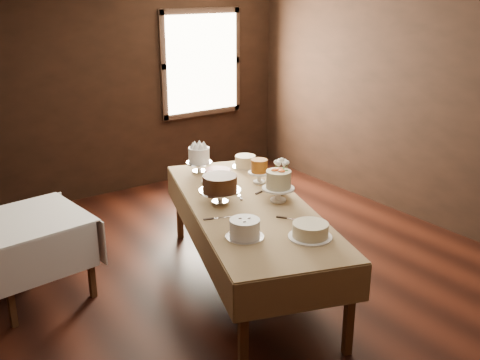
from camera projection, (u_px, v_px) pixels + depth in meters
The scene contains 20 objects.
floor at pixel (252, 281), 5.32m from camera, with size 5.00×6.00×0.01m, color black.
wall_back at pixel (113, 87), 7.17m from camera, with size 5.00×0.02×2.80m, color black.
wall_right at pixel (436, 103), 6.22m from camera, with size 0.02×6.00×2.80m, color black.
window at pixel (202, 63), 7.76m from camera, with size 1.10×0.05×1.30m, color #FFEABF.
display_table at pixel (249, 211), 5.02m from camera, with size 1.78×2.76×0.80m.
side_table at pixel (30, 227), 4.88m from camera, with size 0.98×0.98×0.75m.
cake_meringue at pixel (199, 161), 5.81m from camera, with size 0.26×0.26×0.27m.
cake_speckled at pixel (245, 162), 5.98m from camera, with size 0.30×0.30×0.13m.
cake_lattice at pixel (218, 177), 5.55m from camera, with size 0.36×0.36×0.12m.
cake_caramel at pixel (259, 172), 5.51m from camera, with size 0.22×0.22×0.25m.
cake_chocolate at pixel (220, 190), 5.00m from camera, with size 0.42×0.42×0.27m.
cake_flowers at pixel (278, 188), 5.04m from camera, with size 0.31×0.31×0.30m.
cake_swirl at pixel (245, 229), 4.33m from camera, with size 0.30×0.30×0.15m.
cake_cream at pixel (310, 231), 4.34m from camera, with size 0.39×0.39×0.12m.
cake_server_b at pixel (296, 219), 4.68m from camera, with size 0.24×0.03×0.01m, color silver.
cake_server_c at pixel (239, 194), 5.25m from camera, with size 0.24×0.03×0.01m, color silver.
cake_server_d at pixel (267, 189), 5.36m from camera, with size 0.24×0.03×0.01m, color silver.
cake_server_e at pixel (223, 218), 4.72m from camera, with size 0.24×0.03×0.01m, color silver.
flower_vase at pixel (281, 187), 5.24m from camera, with size 0.12×0.12×0.12m, color #2D2823.
flower_bouquet at pixel (281, 169), 5.18m from camera, with size 0.14×0.14×0.20m, color white, non-canonical shape.
Camera 1 is at (-2.81, -3.78, 2.66)m, focal length 42.40 mm.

